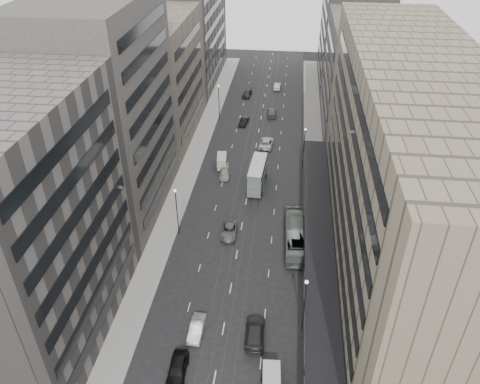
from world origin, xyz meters
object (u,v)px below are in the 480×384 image
at_px(bus_far, 292,229).
at_px(pedestrian, 307,370).
at_px(bus_near, 295,236).
at_px(sedan_2, 229,230).
at_px(double_decker, 257,175).
at_px(panel_van, 222,161).
at_px(sedan_0, 177,369).
at_px(vw_microbus, 271,384).
at_px(sedan_1, 197,328).

xyz_separation_m(bus_far, pedestrian, (2.07, -24.99, -0.20)).
bearing_deg(bus_near, sedan_2, -9.36).
relative_size(double_decker, panel_van, 2.14).
bearing_deg(sedan_2, bus_far, 2.28).
xyz_separation_m(sedan_0, pedestrian, (14.42, 1.31, 0.31)).
relative_size(panel_van, pedestrian, 2.05).
bearing_deg(sedan_0, sedan_2, 82.95).
relative_size(bus_near, vw_microbus, 2.55).
relative_size(bus_far, vw_microbus, 2.06).
xyz_separation_m(bus_far, sedan_2, (-9.87, -0.69, -0.64)).
relative_size(vw_microbus, sedan_1, 1.04).
bearing_deg(pedestrian, vw_microbus, 13.39).
bearing_deg(double_decker, sedan_1, -94.56).
relative_size(bus_near, sedan_2, 2.33).
bearing_deg(vw_microbus, pedestrian, 28.94).
relative_size(bus_near, panel_van, 2.91).
distance_m(double_decker, sedan_0, 40.32).
bearing_deg(sedan_2, bus_near, -9.27).
bearing_deg(sedan_2, pedestrian, -65.56).
xyz_separation_m(sedan_1, pedestrian, (13.35, -4.68, 0.42)).
xyz_separation_m(sedan_0, sedan_2, (2.48, 25.61, -0.14)).
bearing_deg(panel_van, sedan_1, -92.93).
relative_size(bus_far, sedan_0, 1.94).
bearing_deg(sedan_1, sedan_2, 87.46).
height_order(sedan_1, pedestrian, pedestrian).
relative_size(vw_microbus, sedan_2, 0.91).
height_order(double_decker, vw_microbus, double_decker).
bearing_deg(vw_microbus, sedan_1, 139.75).
bearing_deg(pedestrian, bus_near, -104.91).
xyz_separation_m(double_decker, sedan_2, (-3.24, -14.26, -1.87)).
distance_m(double_decker, pedestrian, 39.56).
distance_m(bus_far, double_decker, 15.15).
bearing_deg(bus_far, sedan_0, 62.42).
xyz_separation_m(sedan_2, pedestrian, (11.94, -24.30, 0.44)).
xyz_separation_m(bus_near, double_decker, (-7.00, 15.62, 0.90)).
height_order(sedan_1, sedan_2, sedan_1).
height_order(bus_far, sedan_1, bus_far).
height_order(vw_microbus, sedan_2, vw_microbus).
bearing_deg(sedan_2, panel_van, 99.74).
distance_m(vw_microbus, sedan_1, 11.92).
height_order(double_decker, sedan_0, double_decker).
distance_m(bus_far, pedestrian, 25.08).
xyz_separation_m(double_decker, panel_van, (-7.40, 6.22, -1.21)).
height_order(bus_near, bus_far, bus_near).
bearing_deg(bus_far, double_decker, -66.38).
xyz_separation_m(vw_microbus, sedan_0, (-10.61, 1.12, -0.54)).
height_order(panel_van, sedan_1, panel_van).
distance_m(double_decker, vw_microbus, 41.30).
height_order(panel_van, sedan_2, panel_van).
bearing_deg(panel_van, bus_near, -63.45).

